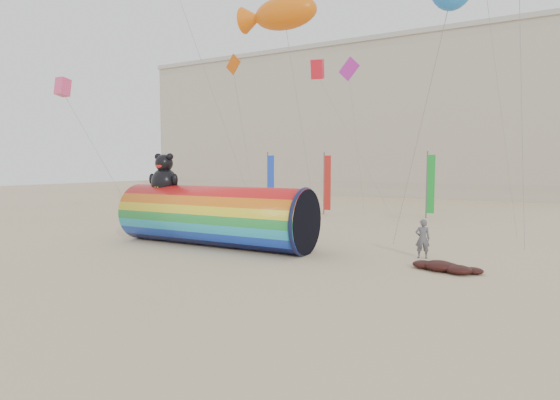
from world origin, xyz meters
The scene contains 7 objects.
ground centered at (0.00, 0.00, 0.00)m, with size 160.00×160.00×0.00m, color #CCB58C.
hotel_building centered at (-12.00, 45.95, 10.31)m, with size 60.40×15.40×20.60m.
windsock_assembly centered at (-2.88, 0.69, 1.60)m, with size 10.44×3.18×4.81m.
kite_handler centered at (7.07, 2.52, 0.87)m, with size 0.63×0.42×1.73m, color #515158.
fabric_bundle centered at (8.29, 0.44, 0.17)m, with size 2.62×1.35×0.41m.
festival_banners centered at (-1.79, 16.08, 2.64)m, with size 12.62×3.89×5.20m.
flying_kites centered at (1.75, 3.64, 12.28)m, with size 32.63×16.22×9.77m.
Camera 1 is at (10.48, -17.17, 4.07)m, focal length 28.00 mm.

